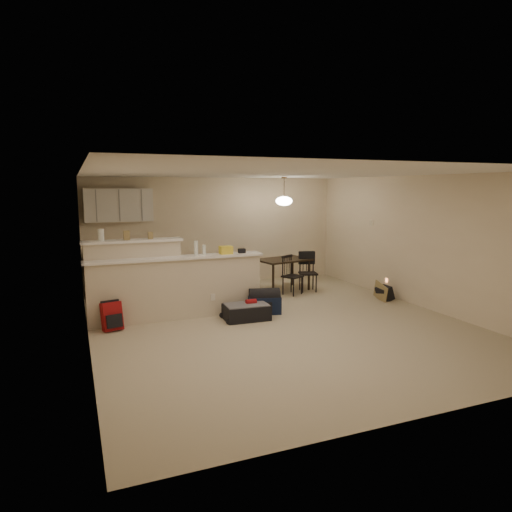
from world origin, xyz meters
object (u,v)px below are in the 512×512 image
dining_chair_near (292,275)px  pendant_lamp (284,201)px  navy_duffel (264,305)px  black_daypack (385,293)px  dining_chair_far (308,272)px  red_backpack (112,316)px  suitcase (246,312)px  dining_table (283,263)px

dining_chair_near → pendant_lamp: bearing=62.5°
navy_duffel → black_daypack: size_ratio=1.87×
dining_chair_far → red_backpack: 4.45m
suitcase → black_daypack: (3.11, 0.25, 0.01)m
navy_duffel → dining_chair_near: bearing=59.2°
pendant_lamp → dining_chair_near: size_ratio=0.74×
pendant_lamp → dining_chair_far: pendant_lamp is taller
pendant_lamp → dining_chair_far: 1.66m
dining_table → pendant_lamp: size_ratio=2.02×
pendant_lamp → dining_chair_far: size_ratio=0.73×
dining_chair_near → navy_duffel: size_ratio=1.44×
black_daypack → red_backpack: bearing=92.3°
red_backpack → suitcase: bearing=-19.2°
navy_duffel → black_daypack: navy_duffel is taller
dining_chair_near → dining_chair_far: bearing=-9.3°
suitcase → black_daypack: 3.12m
dining_chair_far → red_backpack: dining_chair_far is taller
pendant_lamp → black_daypack: 2.89m
dining_table → black_daypack: size_ratio=4.03×
dining_table → red_backpack: 4.14m
dining_chair_near → suitcase: dining_chair_near is taller
dining_chair_near → dining_chair_far: size_ratio=0.99×
pendant_lamp → dining_chair_near: 1.64m
dining_table → dining_chair_near: dining_chair_near is taller
pendant_lamp → black_daypack: pendant_lamp is taller
navy_duffel → black_daypack: bearing=14.0°
dining_chair_near → black_daypack: 1.93m
dining_chair_far → black_daypack: size_ratio=2.74×
dining_table → dining_chair_far: (0.46, -0.31, -0.19)m
suitcase → black_daypack: black_daypack is taller
pendant_lamp → black_daypack: (1.53, -1.60, -1.85)m
navy_duffel → black_daypack: 2.67m
red_backpack → black_daypack: bearing=-12.9°
pendant_lamp → suitcase: bearing=-130.6°
suitcase → black_daypack: bearing=6.8°
suitcase → navy_duffel: navy_duffel is taller
dining_chair_near → navy_duffel: 1.63m
navy_duffel → red_backpack: bearing=-166.0°
dining_chair_near → red_backpack: bearing=169.4°
dining_chair_near → suitcase: (-1.58, -1.39, -0.29)m
dining_table → dining_chair_far: dining_chair_far is taller
dining_chair_near → suitcase: bearing=-166.0°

